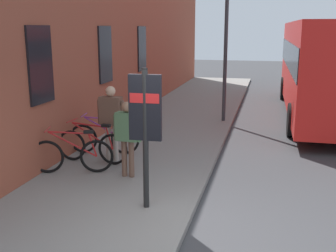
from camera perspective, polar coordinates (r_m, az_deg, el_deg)
ground at (r=12.13m, az=12.72°, el=-2.01°), size 60.00×60.00×0.00m
sidewalk_pavement at (r=14.36m, az=1.92°, el=0.94°), size 24.00×3.50×0.12m
station_facade at (r=15.52m, az=-4.87°, el=15.11°), size 22.00×0.65×7.27m
bicycle_mid_rack at (r=9.05m, az=-13.04°, el=-3.94°), size 0.63×1.72×0.97m
bicycle_end_of_row at (r=9.64m, az=-10.39°, el=-2.74°), size 0.48×1.77×0.97m
bicycle_nearest_sign at (r=10.29m, az=-8.77°, el=-1.66°), size 0.48×1.76×0.97m
transit_info_sign at (r=6.84m, az=-3.15°, el=1.27°), size 0.10×0.55×2.40m
city_bus at (r=15.98m, az=20.72°, el=8.11°), size 10.53×2.74×3.35m
pedestrian_by_facade at (r=8.48m, az=-5.63°, el=-0.76°), size 0.27×0.60×1.58m
pedestrian_near_bus at (r=9.59m, az=-7.83°, el=1.43°), size 0.27×0.66×1.75m
street_lamp at (r=13.66m, az=8.03°, el=13.43°), size 0.28×0.28×5.18m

